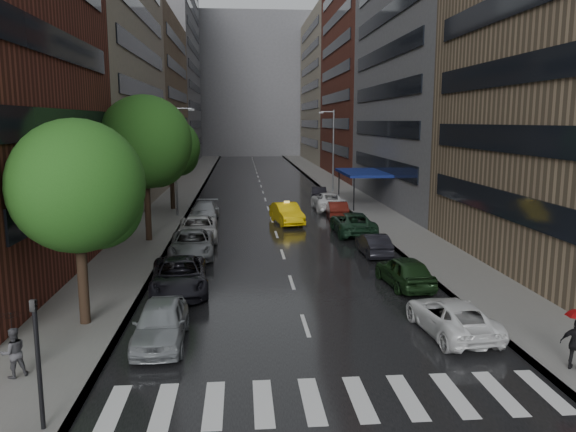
% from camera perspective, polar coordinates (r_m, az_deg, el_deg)
% --- Properties ---
extents(ground, '(220.00, 220.00, 0.00)m').
position_cam_1_polar(ground, '(18.85, 3.21, -15.35)').
color(ground, gray).
rests_on(ground, ground).
extents(road, '(14.00, 140.00, 0.01)m').
position_cam_1_polar(road, '(67.42, -2.69, 2.86)').
color(road, black).
rests_on(road, ground).
extents(sidewalk_left, '(4.00, 140.00, 0.15)m').
position_cam_1_polar(sidewalk_left, '(67.69, -10.34, 2.80)').
color(sidewalk_left, gray).
rests_on(sidewalk_left, ground).
extents(sidewalk_right, '(4.00, 140.00, 0.15)m').
position_cam_1_polar(sidewalk_right, '(68.34, 4.88, 2.98)').
color(sidewalk_right, gray).
rests_on(sidewalk_right, ground).
extents(crosswalk, '(13.15, 2.80, 0.01)m').
position_cam_1_polar(crosswalk, '(17.10, 4.88, -18.08)').
color(crosswalk, silver).
rests_on(crosswalk, ground).
extents(buildings_left, '(8.00, 108.00, 38.00)m').
position_cam_1_polar(buildings_left, '(77.15, -14.67, 15.31)').
color(buildings_left, maroon).
rests_on(buildings_left, ground).
extents(buildings_right, '(8.05, 109.10, 36.00)m').
position_cam_1_polar(buildings_right, '(75.98, 8.79, 14.87)').
color(buildings_right, '#937A5B').
rests_on(buildings_right, ground).
extents(building_far, '(40.00, 14.00, 32.00)m').
position_cam_1_polar(building_far, '(135.17, -3.85, 13.03)').
color(building_far, slate).
rests_on(building_far, ground).
extents(tree_near, '(5.07, 5.07, 8.07)m').
position_cam_1_polar(tree_near, '(22.55, -20.65, 2.83)').
color(tree_near, '#382619').
rests_on(tree_near, ground).
extents(tree_mid, '(6.05, 6.05, 9.64)m').
position_cam_1_polar(tree_mid, '(37.66, -14.32, 7.28)').
color(tree_mid, '#382619').
rests_on(tree_mid, ground).
extents(tree_far, '(5.15, 5.15, 8.21)m').
position_cam_1_polar(tree_far, '(51.06, -11.80, 6.81)').
color(tree_far, '#382619').
rests_on(tree_far, ground).
extents(taxi, '(2.58, 5.18, 1.63)m').
position_cam_1_polar(taxi, '(43.84, -0.13, 0.27)').
color(taxi, yellow).
rests_on(taxi, ground).
extents(parked_cars_left, '(3.08, 30.46, 1.58)m').
position_cam_1_polar(parked_cars_left, '(33.52, -9.76, -2.88)').
color(parked_cars_left, gray).
rests_on(parked_cars_left, ground).
extents(parked_cars_right, '(2.71, 41.15, 1.60)m').
position_cam_1_polar(parked_cars_right, '(40.05, 6.57, -0.79)').
color(parked_cars_right, white).
rests_on(parked_cars_right, ground).
extents(ped_black_umbrella, '(0.97, 0.98, 2.09)m').
position_cam_1_polar(ped_black_umbrella, '(19.46, -26.22, -11.09)').
color(ped_black_umbrella, '#47464A').
rests_on(ped_black_umbrella, sidewalk_left).
extents(traffic_light, '(0.18, 0.15, 3.45)m').
position_cam_1_polar(traffic_light, '(15.79, -24.10, -12.50)').
color(traffic_light, black).
rests_on(traffic_light, sidewalk_left).
extents(street_lamp_left, '(1.74, 0.22, 9.00)m').
position_cam_1_polar(street_lamp_left, '(47.31, -11.25, 5.74)').
color(street_lamp_left, gray).
rests_on(street_lamp_left, sidewalk_left).
extents(street_lamp_right, '(1.74, 0.22, 9.00)m').
position_cam_1_polar(street_lamp_right, '(62.81, 4.55, 6.81)').
color(street_lamp_right, gray).
rests_on(street_lamp_right, sidewalk_right).
extents(awning, '(4.00, 8.00, 3.12)m').
position_cam_1_polar(awning, '(53.37, 7.61, 4.37)').
color(awning, navy).
rests_on(awning, sidewalk_right).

